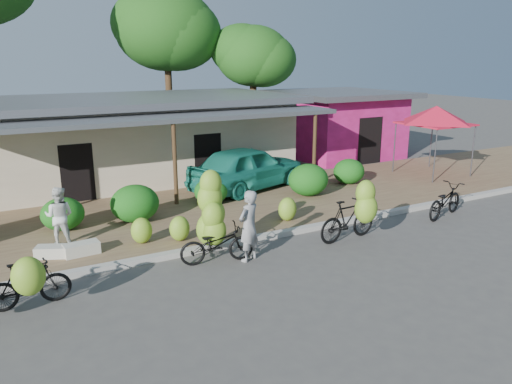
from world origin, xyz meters
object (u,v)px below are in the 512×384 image
Objects in this scene: sack_near at (82,249)px; red_canopy at (436,115)px; tree_near_right at (249,54)px; bike_center at (214,227)px; vendor at (249,226)px; bike_right at (352,215)px; bike_far_right at (445,201)px; bystander at (59,216)px; teal_van at (248,168)px; bike_left at (29,282)px; sack_far at (52,252)px; tree_center_right at (162,28)px.

red_canopy is at bearing 8.43° from sack_near.
tree_near_right is 16.66m from sack_near.
bike_center is 0.87m from vendor.
sack_near is at bearing 66.75° from bike_right.
bystander is at bearing 58.49° from bike_far_right.
teal_van is at bearing 19.05° from bike_far_right.
vendor is (-3.07, 0.21, 0.14)m from bike_right.
vendor is at bearing -87.31° from bike_left.
bike_right is 5.99m from teal_van.
bike_right reaches higher than teal_van.
bike_center is (-11.70, -3.75, -1.77)m from red_canopy.
bike_center reaches higher than bike_far_right.
bike_left is 0.83× the size of bike_right.
red_canopy is at bearing -68.75° from tree_near_right.
sack_far is at bearing 67.07° from bike_right.
vendor reaches higher than bystander.
teal_van is at bearing -131.71° from bystander.
bike_right reaches higher than bike_far_right.
bike_right is 4.01m from bike_far_right.
bike_far_right is at bearing -10.71° from sack_far.
bystander is at bearing 62.71° from bike_center.
tree_near_right is at bearing 44.51° from sack_far.
tree_center_right is 15.56m from bystander.
tree_near_right is 3.68× the size of vendor.
sack_far is at bearing 93.48° from bystander.
bike_right is 0.93× the size of bike_far_right.
bike_right is (8.07, -0.06, 0.15)m from bike_left.
bike_right is 3.08m from vendor.
bystander is at bearing 60.55° from bike_right.
bike_right is at bearing -89.50° from bike_left.
bike_far_right is 2.48× the size of sack_near.
red_canopy is 6.07m from bike_far_right.
bike_center is 1.24× the size of vendor.
tree_center_right reaches higher than bike_right.
sack_far is 1.09m from bystander.
tree_near_right is 4.25× the size of bystander.
bike_center reaches higher than bystander.
vendor is (3.62, -2.08, 0.63)m from sack_near.
tree_near_right is at bearing -109.51° from bystander.
red_canopy reaches higher than bike_left.
bike_left reaches higher than bike_far_right.
vendor is at bearing -101.93° from tree_center_right.
bike_left reaches higher than sack_far.
bike_far_right is (3.99, 0.33, -0.23)m from bike_right.
bike_far_right is (7.77, -0.38, -0.32)m from bike_center.
sack_far is 8.15m from teal_van.
vendor is (-7.06, -0.12, 0.37)m from bike_far_right.
bike_left is at bearing -23.08° from vendor.
sack_far is at bearing 164.59° from sack_near.
bike_center is at bearing -121.30° from tree_near_right.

